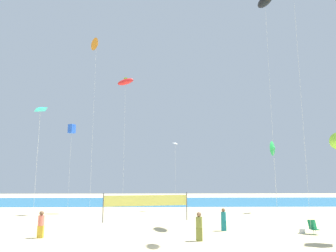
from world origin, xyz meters
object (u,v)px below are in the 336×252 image
at_px(folding_beach_chair, 313,227).
at_px(kite_green_delta, 274,148).
at_px(kite_white_diamond, 175,144).
at_px(kite_orange_delta, 96,45).
at_px(beachgoer_coral_shirt, 41,223).
at_px(kite_cyan_diamond, 40,109).
at_px(beachgoer_teal_shirt, 224,219).
at_px(volleyball_net, 146,202).
at_px(kite_red_inflatable, 126,82).
at_px(beachgoer_olive_shirt, 199,225).
at_px(kite_black_inflatable, 265,1).
at_px(kite_blue_box, 72,129).
at_px(beach_handbag, 302,231).

height_order(folding_beach_chair, kite_green_delta, kite_green_delta).
bearing_deg(kite_white_diamond, kite_orange_delta, -160.84).
height_order(beachgoer_coral_shirt, kite_green_delta, kite_green_delta).
distance_m(beachgoer_coral_shirt, kite_cyan_diamond, 7.08).
bearing_deg(kite_cyan_diamond, beachgoer_teal_shirt, 17.79).
xyz_separation_m(volleyball_net, kite_red_inflatable, (-2.89, 7.16, 13.03)).
xyz_separation_m(beachgoer_coral_shirt, kite_white_diamond, (9.11, 15.95, 6.72)).
distance_m(beachgoer_teal_shirt, kite_white_diamond, 15.45).
height_order(beachgoer_olive_shirt, beachgoer_coral_shirt, beachgoer_olive_shirt).
bearing_deg(kite_black_inflatable, kite_white_diamond, 123.76).
height_order(kite_red_inflatable, kite_black_inflatable, kite_black_inflatable).
relative_size(kite_green_delta, kite_black_inflatable, 0.39).
bearing_deg(kite_green_delta, beachgoer_coral_shirt, -145.45).
bearing_deg(beachgoer_teal_shirt, beachgoer_coral_shirt, 135.75).
relative_size(beachgoer_coral_shirt, folding_beach_chair, 1.82).
bearing_deg(volleyball_net, kite_blue_box, 147.52).
height_order(beach_handbag, kite_orange_delta, kite_orange_delta).
bearing_deg(folding_beach_chair, kite_cyan_diamond, -128.90).
bearing_deg(kite_orange_delta, kite_red_inflatable, 28.33).
bearing_deg(beach_handbag, beachgoer_olive_shirt, -161.40).
bearing_deg(folding_beach_chair, kite_black_inflatable, 146.95).
distance_m(beach_handbag, kite_red_inflatable, 23.92).
bearing_deg(kite_cyan_diamond, beachgoer_olive_shirt, 1.61).
relative_size(beach_handbag, kite_cyan_diamond, 0.04).
xyz_separation_m(beachgoer_teal_shirt, kite_blue_box, (-13.92, 10.30, 7.99)).
xyz_separation_m(kite_blue_box, kite_orange_delta, (2.19, 0.19, 9.62)).
distance_m(beachgoer_teal_shirt, beach_handbag, 5.19).
height_order(beachgoer_coral_shirt, beachgoer_teal_shirt, beachgoer_coral_shirt).
bearing_deg(beachgoer_coral_shirt, kite_black_inflatable, -28.36).
height_order(beachgoer_teal_shirt, volleyball_net, volleyball_net).
relative_size(folding_beach_chair, kite_white_diamond, 0.11).
xyz_separation_m(folding_beach_chair, kite_white_diamond, (-8.39, 15.01, 7.12)).
height_order(kite_cyan_diamond, kite_orange_delta, kite_orange_delta).
bearing_deg(kite_red_inflatable, kite_cyan_diamond, -101.49).
height_order(beachgoer_teal_shirt, kite_red_inflatable, kite_red_inflatable).
height_order(beachgoer_olive_shirt, kite_white_diamond, kite_white_diamond).
relative_size(kite_red_inflatable, kite_green_delta, 1.98).
bearing_deg(folding_beach_chair, kite_red_inflatable, 179.58).
bearing_deg(beachgoer_teal_shirt, kite_green_delta, -0.66).
bearing_deg(kite_red_inflatable, kite_orange_delta, -151.67).
bearing_deg(beachgoer_olive_shirt, beachgoer_teal_shirt, -21.01).
bearing_deg(folding_beach_chair, kite_blue_box, -167.55).
height_order(beachgoer_coral_shirt, folding_beach_chair, beachgoer_coral_shirt).
bearing_deg(kite_green_delta, kite_cyan_diamond, -142.64).
xyz_separation_m(kite_orange_delta, kite_green_delta, (19.78, 0.88, -11.54)).
height_order(beachgoer_teal_shirt, beach_handbag, beachgoer_teal_shirt).
relative_size(kite_white_diamond, kite_orange_delta, 0.41).
bearing_deg(kite_white_diamond, beachgoer_coral_shirt, -119.74).
relative_size(folding_beach_chair, beach_handbag, 2.57).
xyz_separation_m(kite_red_inflatable, kite_orange_delta, (-3.18, -1.71, 3.77)).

